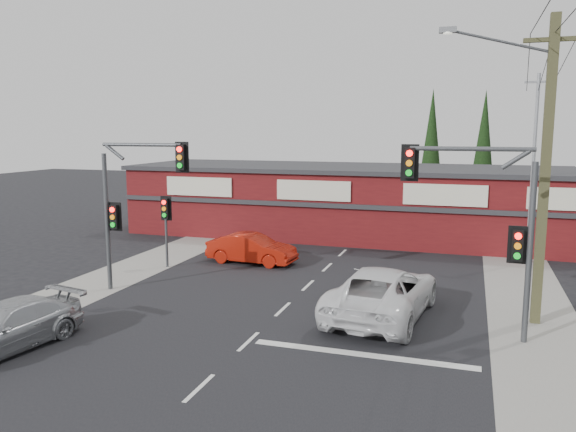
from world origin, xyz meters
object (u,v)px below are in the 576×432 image
(silver_suv, at_px, (6,327))
(white_suv, at_px, (383,292))
(utility_pole, at_px, (541,162))
(red_sedan, at_px, (252,249))
(shop_building, at_px, (346,200))

(silver_suv, bearing_deg, white_suv, 42.88)
(utility_pole, bearing_deg, red_sedan, 157.42)
(white_suv, distance_m, red_sedan, 9.34)
(silver_suv, relative_size, red_sedan, 1.09)
(white_suv, xyz_separation_m, shop_building, (-4.51, 14.88, 1.26))
(red_sedan, height_order, shop_building, shop_building)
(red_sedan, height_order, utility_pole, utility_pole)
(shop_building, relative_size, utility_pole, 2.73)
(silver_suv, relative_size, utility_pole, 0.47)
(white_suv, bearing_deg, red_sedan, -32.96)
(silver_suv, bearing_deg, red_sedan, 87.30)
(white_suv, height_order, utility_pole, utility_pole)
(white_suv, xyz_separation_m, silver_suv, (-10.07, -6.45, -0.18))
(silver_suv, xyz_separation_m, utility_pole, (14.91, 7.34, 4.71))
(white_suv, height_order, silver_suv, white_suv)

